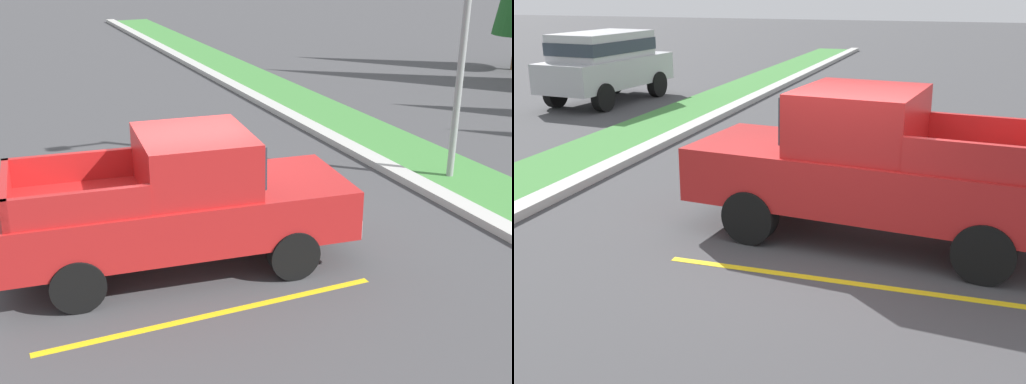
# 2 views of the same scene
# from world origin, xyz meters

# --- Properties ---
(ground_plane) EXTENTS (120.00, 120.00, 0.00)m
(ground_plane) POSITION_xyz_m (0.00, 0.00, 0.00)
(ground_plane) COLOR #424244
(parking_line_near) EXTENTS (0.12, 4.80, 0.01)m
(parking_line_near) POSITION_xyz_m (-0.78, -0.45, 0.00)
(parking_line_near) COLOR yellow
(parking_line_near) RESTS_ON ground
(parking_line_far) EXTENTS (0.12, 4.80, 0.01)m
(parking_line_far) POSITION_xyz_m (2.32, -0.45, 0.00)
(parking_line_far) COLOR yellow
(parking_line_far) RESTS_ON ground
(curb_strip) EXTENTS (56.00, 0.40, 0.15)m
(curb_strip) POSITION_xyz_m (0.00, 5.00, 0.07)
(curb_strip) COLOR #B2B2AD
(curb_strip) RESTS_ON ground
(grass_median) EXTENTS (56.00, 1.80, 0.06)m
(grass_median) POSITION_xyz_m (0.00, 6.10, 0.03)
(grass_median) COLOR #42843D
(grass_median) RESTS_ON ground
(pickup_truck_main) EXTENTS (2.44, 5.40, 2.10)m
(pickup_truck_main) POSITION_xyz_m (0.77, -0.40, 1.04)
(pickup_truck_main) COLOR black
(pickup_truck_main) RESTS_ON ground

